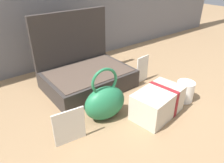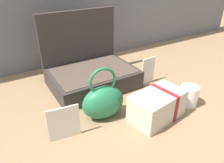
% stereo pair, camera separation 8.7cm
% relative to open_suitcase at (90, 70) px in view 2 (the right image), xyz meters
% --- Properties ---
extents(ground_plane, '(6.00, 6.00, 0.00)m').
position_rel_open_suitcase_xyz_m(ground_plane, '(-0.04, -0.23, -0.08)').
color(ground_plane, '#8C6D4C').
extents(open_suitcase, '(0.42, 0.31, 0.36)m').
position_rel_open_suitcase_xyz_m(open_suitcase, '(0.00, 0.00, 0.00)').
color(open_suitcase, '#332D2B').
rests_on(open_suitcase, ground_plane).
extents(teal_pouch_handbag, '(0.18, 0.12, 0.22)m').
position_rel_open_suitcase_xyz_m(teal_pouch_handbag, '(-0.08, -0.28, -0.00)').
color(teal_pouch_handbag, '#237247').
rests_on(teal_pouch_handbag, ground_plane).
extents(cream_toiletry_bag, '(0.24, 0.16, 0.12)m').
position_rel_open_suitcase_xyz_m(cream_toiletry_bag, '(0.11, -0.40, -0.02)').
color(cream_toiletry_bag, beige).
rests_on(cream_toiletry_bag, ground_plane).
extents(coffee_mug, '(0.12, 0.08, 0.09)m').
position_rel_open_suitcase_xyz_m(coffee_mug, '(0.28, -0.40, -0.03)').
color(coffee_mug, white).
rests_on(coffee_mug, ground_plane).
extents(info_card_left, '(0.11, 0.02, 0.13)m').
position_rel_open_suitcase_xyz_m(info_card_left, '(-0.26, -0.32, -0.01)').
color(info_card_left, silver).
rests_on(info_card_left, ground_plane).
extents(poster_card_right, '(0.08, 0.01, 0.14)m').
position_rel_open_suitcase_xyz_m(poster_card_right, '(0.26, -0.15, -0.01)').
color(poster_card_right, white).
rests_on(poster_card_right, ground_plane).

